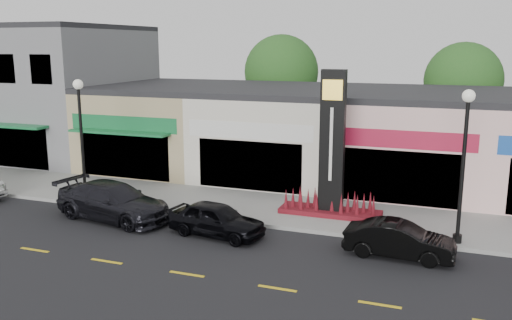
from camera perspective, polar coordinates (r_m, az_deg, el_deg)
The scene contains 15 objects.
ground at distance 20.12m, azimuth -3.32°, elevation -8.65°, with size 120.00×120.00×0.00m, color black.
sidewalk at distance 23.93m, azimuth 0.81°, elevation -5.03°, with size 52.00×4.30×0.15m, color gray.
curb at distance 21.92m, azimuth -1.14°, elevation -6.65°, with size 52.00×0.20×0.15m, color gray.
building_grey_2story at distance 38.54m, azimuth -21.66°, elevation 6.80°, with size 12.00×10.95×8.30m.
shop_beige at distance 33.22m, azimuth -9.04°, elevation 3.75°, with size 7.00×10.85×4.80m.
shop_cream at distance 30.47m, azimuth 2.58°, elevation 3.15°, with size 7.00×10.01×4.80m.
shop_pink_w at distance 29.18m, azimuth 15.82°, elevation 2.31°, with size 7.00×10.01×4.80m.
tree_rear_west at distance 38.56m, azimuth 2.68°, elevation 9.23°, with size 5.20×5.20×7.83m.
tree_rear_mid at distance 36.82m, azimuth 20.96°, elevation 7.80°, with size 4.80×4.80×7.29m.
lamp_west_near at distance 25.38m, azimuth -17.95°, elevation 3.25°, with size 0.44×0.44×5.47m.
lamp_east_near at distance 20.09m, azimuth 21.07°, elevation 0.84°, with size 0.44×0.44×5.47m.
pylon_sign at distance 22.45m, azimuth 7.95°, elevation -0.49°, with size 4.20×1.30×6.00m.
car_dark_sedan at distance 23.19m, azimuth -14.78°, elevation -4.24°, with size 5.23×2.13×1.52m, color black.
car_black_sedan at distance 20.61m, azimuth -4.20°, elevation -6.24°, with size 3.80×1.53×1.29m, color black.
car_black_conv at distance 19.20m, azimuth 14.86°, elevation -8.14°, with size 3.69×1.29×1.22m, color black.
Camera 1 is at (7.52, -17.25, 7.10)m, focal length 38.00 mm.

